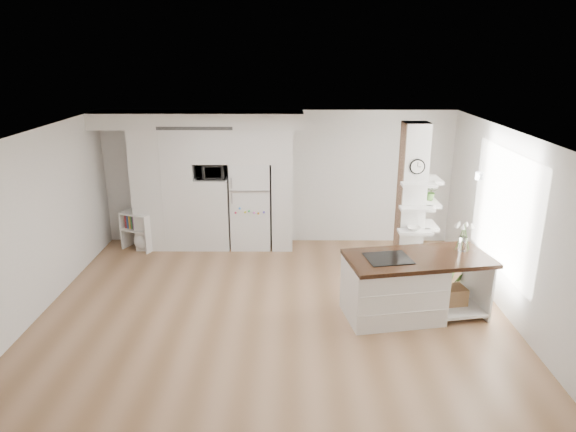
# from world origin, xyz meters

# --- Properties ---
(floor) EXTENTS (7.00, 6.00, 0.01)m
(floor) POSITION_xyz_m (0.00, 0.00, 0.00)
(floor) COLOR #A47B59
(floor) RESTS_ON ground
(room) EXTENTS (7.04, 6.04, 2.72)m
(room) POSITION_xyz_m (0.00, 0.00, 1.86)
(room) COLOR white
(room) RESTS_ON ground
(cabinet_wall) EXTENTS (4.00, 0.71, 2.70)m
(cabinet_wall) POSITION_xyz_m (-1.45, 2.67, 1.51)
(cabinet_wall) COLOR white
(cabinet_wall) RESTS_ON floor
(refrigerator) EXTENTS (0.78, 0.69, 1.75)m
(refrigerator) POSITION_xyz_m (-0.53, 2.68, 0.88)
(refrigerator) COLOR white
(refrigerator) RESTS_ON floor
(column) EXTENTS (0.69, 0.90, 2.70)m
(column) POSITION_xyz_m (2.38, 1.13, 1.35)
(column) COLOR silver
(column) RESTS_ON floor
(window) EXTENTS (0.00, 2.40, 2.40)m
(window) POSITION_xyz_m (3.48, 0.30, 1.50)
(window) COLOR white
(window) RESTS_ON room
(pendant_light) EXTENTS (0.12, 0.12, 0.10)m
(pendant_light) POSITION_xyz_m (1.70, 0.15, 2.12)
(pendant_light) COLOR white
(pendant_light) RESTS_ON room
(kitchen_island) EXTENTS (2.23, 1.35, 1.51)m
(kitchen_island) POSITION_xyz_m (1.90, -0.20, 0.49)
(kitchen_island) COLOR white
(kitchen_island) RESTS_ON floor
(bookshelf) EXTENTS (0.74, 0.60, 0.76)m
(bookshelf) POSITION_xyz_m (-2.73, 2.49, 0.33)
(bookshelf) COLOR white
(bookshelf) RESTS_ON floor
(floor_plant_a) EXTENTS (0.26, 0.22, 0.42)m
(floor_plant_a) POSITION_xyz_m (2.96, 0.46, 0.21)
(floor_plant_a) COLOR #47772F
(floor_plant_a) RESTS_ON floor
(floor_plant_b) EXTENTS (0.32, 0.32, 0.47)m
(floor_plant_b) POSITION_xyz_m (3.00, 1.12, 0.24)
(floor_plant_b) COLOR #47772F
(floor_plant_b) RESTS_ON floor
(microwave) EXTENTS (0.54, 0.37, 0.30)m
(microwave) POSITION_xyz_m (-1.27, 2.62, 1.57)
(microwave) COLOR #2D2D2D
(microwave) RESTS_ON cabinet_wall
(shelf_plant) EXTENTS (0.27, 0.23, 0.30)m
(shelf_plant) POSITION_xyz_m (2.63, 1.30, 1.52)
(shelf_plant) COLOR #47772F
(shelf_plant) RESTS_ON column
(decor_bowl) EXTENTS (0.22, 0.22, 0.05)m
(decor_bowl) POSITION_xyz_m (2.30, 0.90, 1.00)
(decor_bowl) COLOR white
(decor_bowl) RESTS_ON column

